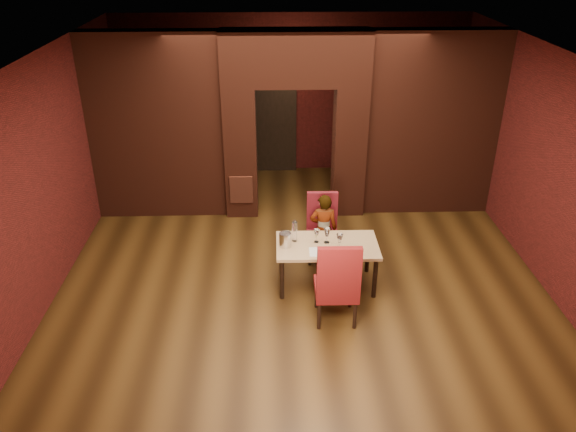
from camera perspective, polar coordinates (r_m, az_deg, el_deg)
The scene contains 25 objects.
floor at distance 8.61m, azimuth 1.24°, elevation -5.33°, with size 8.00×8.00×0.00m, color #442B11.
ceiling at distance 7.39m, azimuth 1.50°, elevation 16.03°, with size 7.00×8.00×0.04m, color silver.
wall_back at distance 11.65m, azimuth 0.30°, elevation 12.19°, with size 7.00×0.04×3.20m, color maroon.
wall_front at distance 4.47m, azimuth 4.16°, elevation -15.82°, with size 7.00×0.04×3.20m, color maroon.
wall_left at distance 8.44m, azimuth -23.17°, elevation 3.87°, with size 0.04×8.00×3.20m, color maroon.
wall_right at distance 8.77m, azimuth 24.90°, elevation 4.39°, with size 0.04×8.00×3.20m, color maroon.
pillar_left at distance 9.89m, azimuth -4.83°, elevation 6.54°, with size 0.55×0.55×2.30m, color maroon.
pillar_right at distance 9.97m, azimuth 6.21°, elevation 6.65°, with size 0.55×0.55×2.30m, color maroon.
lintel at distance 9.44m, azimuth 0.77°, elevation 15.74°, with size 2.45×0.55×0.90m, color maroon.
wing_wall_left at distance 9.92m, azimuth -13.20°, elevation 8.73°, with size 2.27×0.35×3.20m, color maroon.
wing_wall_right at distance 10.12m, azimuth 14.39°, elevation 8.95°, with size 2.27×0.35×3.20m, color maroon.
vent_panel at distance 9.85m, azimuth -4.77°, elevation 2.66°, with size 0.40×0.03×0.50m, color #A94B31.
rear_door at distance 11.74m, azimuth -1.68°, elevation 9.50°, with size 0.90×0.08×2.10m, color black.
rear_door_frame at distance 11.70m, azimuth -1.67°, elevation 9.44°, with size 1.02×0.04×2.22m, color black.
dining_table at distance 8.09m, azimuth 3.93°, elevation -4.94°, with size 1.43×0.81×0.67m, color tan.
chair_far at distance 8.62m, azimuth 3.54°, elevation -1.29°, with size 0.48×0.48×1.05m, color maroon.
chair_near at distance 7.30m, azimuth 4.95°, elevation -6.41°, with size 0.55×0.55×1.21m, color maroon.
person_seated at distance 8.50m, azimuth 3.61°, elevation -1.35°, with size 0.42×0.28×1.15m, color silver.
wine_glass_a at distance 7.92m, azimuth 2.91°, elevation -2.03°, with size 0.08×0.08×0.20m, color white, non-canonical shape.
wine_glass_b at distance 7.91m, azimuth 3.97°, elevation -1.99°, with size 0.09×0.09×0.23m, color white, non-canonical shape.
wine_glass_c at distance 7.77m, azimuth 5.25°, elevation -2.59°, with size 0.09×0.09×0.23m, color white, non-canonical shape.
tasting_sheet at distance 7.73m, azimuth 3.44°, elevation -3.66°, with size 0.34×0.25×0.00m, color silver.
wine_bucket at distance 7.80m, azimuth -0.28°, elevation -2.43°, with size 0.17×0.17×0.21m, color silver.
water_bottle at distance 7.91m, azimuth 0.67°, elevation -1.52°, with size 0.07×0.07×0.32m, color white.
potted_plant at distance 8.90m, azimuth 6.91°, elevation -2.64°, with size 0.41×0.36×0.46m, color #285D1F.
Camera 1 is at (-0.41, -7.23, 4.65)m, focal length 35.00 mm.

